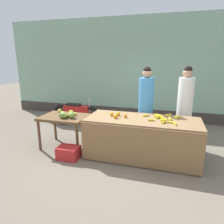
{
  "coord_description": "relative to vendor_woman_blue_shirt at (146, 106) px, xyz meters",
  "views": [
    {
      "loc": [
        0.95,
        -3.92,
        2.02
      ],
      "look_at": [
        -0.26,
        0.15,
        0.89
      ],
      "focal_mm": 32.4,
      "sensor_mm": 36.0,
      "label": 1
    }
  ],
  "objects": [
    {
      "name": "side_table_wooden",
      "position": [
        -1.75,
        -0.71,
        -0.28
      ],
      "size": [
        1.04,
        0.75,
        0.75
      ],
      "color": "brown",
      "rests_on": "ground"
    },
    {
      "name": "ground_plane",
      "position": [
        -0.39,
        -0.71,
        -0.93
      ],
      "size": [
        24.0,
        24.0,
        0.0
      ],
      "primitive_type": "plane",
      "color": "#756B5B"
    },
    {
      "name": "vendor_woman_blue_shirt",
      "position": [
        0.0,
        0.0,
        0.0
      ],
      "size": [
        0.34,
        0.34,
        1.85
      ],
      "color": "#33333D",
      "rests_on": "ground"
    },
    {
      "name": "parked_motorcycle",
      "position": [
        -2.16,
        0.73,
        -0.53
      ],
      "size": [
        1.6,
        0.18,
        0.88
      ],
      "color": "black",
      "rests_on": "ground"
    },
    {
      "name": "fruit_stall_counter",
      "position": [
        0.04,
        -0.72,
        -0.51
      ],
      "size": [
        2.28,
        0.94,
        0.84
      ],
      "color": "olive",
      "rests_on": "ground"
    },
    {
      "name": "orange_pile",
      "position": [
        -0.5,
        -0.72,
        -0.05
      ],
      "size": [
        0.38,
        0.29,
        0.09
      ],
      "color": "orange",
      "rests_on": "fruit_stall_counter"
    },
    {
      "name": "market_wall_back",
      "position": [
        -0.39,
        2.15,
        0.7
      ],
      "size": [
        9.79,
        0.23,
        3.32
      ],
      "color": "#8CB299",
      "rests_on": "ground"
    },
    {
      "name": "produce_sack",
      "position": [
        -0.98,
        -0.08,
        -0.69
      ],
      "size": [
        0.34,
        0.39,
        0.48
      ],
      "primitive_type": "ellipsoid",
      "rotation": [
        0.0,
        0.0,
        1.69
      ],
      "color": "tan",
      "rests_on": "ground"
    },
    {
      "name": "vendor_woman_white_shirt",
      "position": [
        0.86,
        0.09,
        0.01
      ],
      "size": [
        0.34,
        0.34,
        1.87
      ],
      "color": "#33333D",
      "rests_on": "ground"
    },
    {
      "name": "mango_papaya_pile",
      "position": [
        -1.65,
        -0.76,
        -0.12
      ],
      "size": [
        0.69,
        0.62,
        0.14
      ],
      "color": "yellow",
      "rests_on": "side_table_wooden"
    },
    {
      "name": "banana_bunch_pile",
      "position": [
        0.43,
        -0.65,
        -0.06
      ],
      "size": [
        0.76,
        0.63,
        0.07
      ],
      "color": "yellow",
      "rests_on": "fruit_stall_counter"
    },
    {
      "name": "produce_crate",
      "position": [
        -1.4,
        -1.21,
        -0.8
      ],
      "size": [
        0.45,
        0.34,
        0.26
      ],
      "primitive_type": "cube",
      "rotation": [
        0.0,
        0.0,
        0.04
      ],
      "color": "red",
      "rests_on": "ground"
    }
  ]
}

